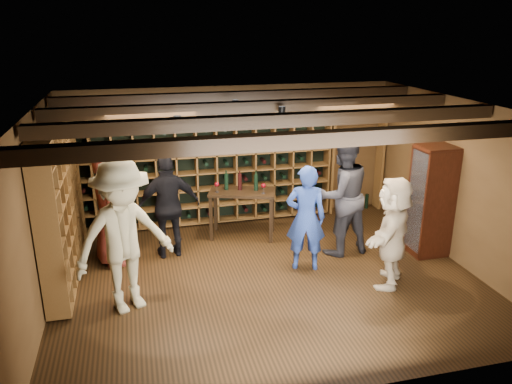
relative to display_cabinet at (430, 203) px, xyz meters
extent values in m
plane|color=black|center=(-2.71, -0.20, -0.86)|extent=(6.00, 6.00, 0.00)
plane|color=brown|center=(-2.71, 2.30, 0.39)|extent=(6.00, 0.00, 6.00)
plane|color=brown|center=(-2.71, -2.70, 0.39)|extent=(6.00, 0.00, 6.00)
plane|color=brown|center=(-5.71, -0.20, 0.39)|extent=(0.00, 5.00, 5.00)
plane|color=brown|center=(0.29, -0.20, 0.39)|extent=(0.00, 5.00, 5.00)
plane|color=black|center=(-2.71, -0.20, 1.64)|extent=(6.00, 6.00, 0.00)
cube|color=black|center=(-2.71, -1.80, 1.56)|extent=(5.90, 0.18, 0.16)
cube|color=black|center=(-2.71, -0.70, 1.56)|extent=(5.90, 0.18, 0.16)
cube|color=black|center=(-2.71, 0.40, 1.56)|extent=(5.90, 0.18, 0.16)
cube|color=black|center=(-2.71, 1.50, 1.56)|extent=(5.90, 0.18, 0.16)
cylinder|color=black|center=(-3.91, -0.20, 1.53)|extent=(0.10, 0.10, 0.10)
cylinder|color=black|center=(-2.41, 0.20, 1.53)|extent=(0.10, 0.10, 0.10)
cylinder|color=black|center=(-1.31, -0.50, 1.53)|extent=(0.10, 0.10, 0.10)
cylinder|color=black|center=(-2.91, 1.00, 1.53)|extent=(0.10, 0.10, 0.10)
cube|color=brown|center=(-3.24, 2.13, 0.29)|extent=(4.65, 0.30, 2.20)
cube|color=black|center=(-3.24, 2.13, 0.29)|extent=(4.56, 0.02, 2.16)
cube|color=brown|center=(-5.54, 0.62, 0.29)|extent=(0.30, 2.65, 2.20)
cube|color=black|center=(-5.54, 0.62, 0.29)|extent=(0.29, 0.02, 2.16)
cube|color=brown|center=(-0.31, 2.12, 0.99)|extent=(1.15, 0.32, 0.04)
cube|color=brown|center=(0.21, 2.12, 0.07)|extent=(0.05, 0.28, 1.85)
cube|color=brown|center=(-0.83, 2.12, 0.07)|extent=(0.05, 0.28, 1.85)
cube|color=tan|center=(-0.71, 2.12, 1.11)|extent=(0.40, 0.30, 0.20)
cube|color=tan|center=(-0.26, 2.12, 1.11)|extent=(0.40, 0.30, 0.20)
cube|color=tan|center=(0.09, 2.12, 1.11)|extent=(0.40, 0.30, 0.20)
cube|color=black|center=(0.01, 0.00, -0.81)|extent=(0.55, 0.50, 0.10)
cube|color=black|center=(0.01, 0.00, 0.04)|extent=(0.55, 0.50, 1.70)
cube|color=white|center=(-0.25, 0.00, 0.04)|extent=(0.01, 0.46, 1.60)
cube|color=black|center=(0.01, 0.00, 0.04)|extent=(0.50, 0.44, 0.02)
sphere|color=#59260C|center=(-0.01, 0.00, 0.14)|extent=(0.18, 0.18, 0.18)
imported|color=navy|center=(-2.09, -0.02, -0.05)|extent=(0.68, 0.54, 1.62)
imported|color=black|center=(-1.36, 0.37, 0.12)|extent=(1.06, 0.88, 1.96)
imported|color=maroon|center=(-4.86, 0.91, 0.11)|extent=(0.65, 0.96, 1.93)
imported|color=black|center=(-4.02, 0.90, -0.02)|extent=(1.02, 0.52, 1.68)
imported|color=gray|center=(-4.68, -0.54, 0.15)|extent=(1.49, 1.22, 2.01)
imported|color=#C1AE8E|center=(-1.07, -0.76, -0.06)|extent=(1.29, 1.45, 1.60)
cube|color=black|center=(-2.74, 1.36, -0.04)|extent=(1.23, 0.89, 0.05)
cube|color=black|center=(-3.30, 1.31, -0.46)|extent=(0.07, 0.07, 0.80)
cube|color=black|center=(-2.34, 0.98, -0.46)|extent=(0.07, 0.07, 0.80)
cube|color=black|center=(-3.15, 1.75, -0.46)|extent=(0.07, 0.07, 0.80)
cube|color=black|center=(-2.18, 1.42, -0.46)|extent=(0.07, 0.07, 0.80)
cylinder|color=black|center=(-2.99, 1.50, 0.12)|extent=(0.07, 0.07, 0.28)
cylinder|color=black|center=(-2.77, 1.42, 0.12)|extent=(0.07, 0.07, 0.28)
cylinder|color=black|center=(-2.51, 1.33, 0.12)|extent=(0.07, 0.07, 0.28)
camera|label=1|loc=(-4.46, -6.51, 2.69)|focal=35.00mm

